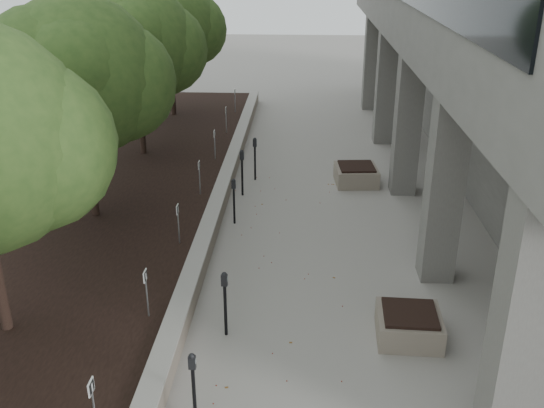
% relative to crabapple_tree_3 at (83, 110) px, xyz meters
% --- Properties ---
extents(retaining_wall, '(0.39, 26.00, 0.50)m').
position_rel_crabapple_tree_3_xyz_m(retaining_wall, '(2.97, 1.00, -2.87)').
color(retaining_wall, gray).
rests_on(retaining_wall, ground).
extents(planting_bed, '(7.00, 26.00, 0.40)m').
position_rel_crabapple_tree_3_xyz_m(planting_bed, '(-0.70, 1.00, -2.92)').
color(planting_bed, black).
rests_on(planting_bed, ground).
extents(crabapple_tree_3, '(4.60, 4.00, 5.44)m').
position_rel_crabapple_tree_3_xyz_m(crabapple_tree_3, '(0.00, 0.00, 0.00)').
color(crabapple_tree_3, '#2F4E1E').
rests_on(crabapple_tree_3, planting_bed).
extents(crabapple_tree_4, '(4.60, 4.00, 5.44)m').
position_rel_crabapple_tree_3_xyz_m(crabapple_tree_4, '(0.00, 5.00, 0.00)').
color(crabapple_tree_4, '#2F4E1E').
rests_on(crabapple_tree_4, planting_bed).
extents(crabapple_tree_5, '(4.60, 4.00, 5.44)m').
position_rel_crabapple_tree_3_xyz_m(crabapple_tree_5, '(0.00, 10.00, 0.00)').
color(crabapple_tree_5, '#2F4E1E').
rests_on(crabapple_tree_5, planting_bed).
extents(parking_sign_3, '(0.04, 0.22, 0.96)m').
position_rel_crabapple_tree_3_xyz_m(parking_sign_3, '(2.45, -4.50, -2.24)').
color(parking_sign_3, black).
rests_on(parking_sign_3, planting_bed).
extents(parking_sign_4, '(0.04, 0.22, 0.96)m').
position_rel_crabapple_tree_3_xyz_m(parking_sign_4, '(2.45, -1.50, -2.24)').
color(parking_sign_4, black).
rests_on(parking_sign_4, planting_bed).
extents(parking_sign_5, '(0.04, 0.22, 0.96)m').
position_rel_crabapple_tree_3_xyz_m(parking_sign_5, '(2.45, 1.50, -2.24)').
color(parking_sign_5, black).
rests_on(parking_sign_5, planting_bed).
extents(parking_sign_6, '(0.04, 0.22, 0.96)m').
position_rel_crabapple_tree_3_xyz_m(parking_sign_6, '(2.45, 4.50, -2.24)').
color(parking_sign_6, black).
rests_on(parking_sign_6, planting_bed).
extents(parking_sign_7, '(0.04, 0.22, 0.96)m').
position_rel_crabapple_tree_3_xyz_m(parking_sign_7, '(2.45, 7.50, -2.24)').
color(parking_sign_7, black).
rests_on(parking_sign_7, planting_bed).
extents(parking_sign_8, '(0.04, 0.22, 0.96)m').
position_rel_crabapple_tree_3_xyz_m(parking_sign_8, '(2.45, 10.50, -2.24)').
color(parking_sign_8, black).
rests_on(parking_sign_8, planting_bed).
extents(parking_meter_1, '(0.13, 0.09, 1.28)m').
position_rel_crabapple_tree_3_xyz_m(parking_meter_1, '(3.69, -6.74, -2.48)').
color(parking_meter_1, black).
rests_on(parking_meter_1, ground).
extents(parking_meter_2, '(0.14, 0.11, 1.34)m').
position_rel_crabapple_tree_3_xyz_m(parking_meter_2, '(3.88, -4.44, -2.45)').
color(parking_meter_2, black).
rests_on(parking_meter_2, ground).
extents(parking_meter_3, '(0.13, 0.09, 1.25)m').
position_rel_crabapple_tree_3_xyz_m(parking_meter_3, '(3.50, 0.50, -2.50)').
color(parking_meter_3, black).
rests_on(parking_meter_3, ground).
extents(parking_meter_4, '(0.14, 0.10, 1.38)m').
position_rel_crabapple_tree_3_xyz_m(parking_meter_4, '(3.52, 2.47, -2.43)').
color(parking_meter_4, black).
rests_on(parking_meter_4, ground).
extents(parking_meter_5, '(0.14, 0.10, 1.37)m').
position_rel_crabapple_tree_3_xyz_m(parking_meter_5, '(3.79, 3.74, -2.44)').
color(parking_meter_5, black).
rests_on(parking_meter_5, ground).
extents(planter_front, '(1.21, 1.21, 0.54)m').
position_rel_crabapple_tree_3_xyz_m(planter_front, '(7.27, -4.34, -2.85)').
color(planter_front, gray).
rests_on(planter_front, ground).
extents(planter_back, '(1.33, 1.33, 0.58)m').
position_rel_crabapple_tree_3_xyz_m(planter_back, '(6.90, 3.60, -2.83)').
color(planter_back, gray).
rests_on(planter_back, ground).
extents(berry_scatter, '(3.30, 14.10, 0.02)m').
position_rel_crabapple_tree_3_xyz_m(berry_scatter, '(4.70, -3.00, -3.11)').
color(berry_scatter, maroon).
rests_on(berry_scatter, ground).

